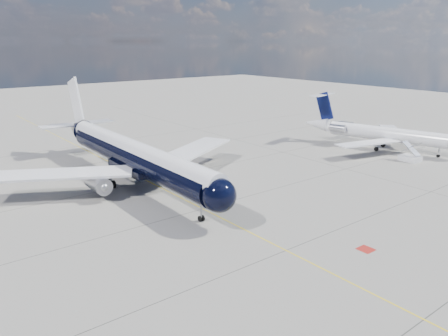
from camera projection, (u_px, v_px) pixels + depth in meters
The scene contains 6 objects.
ground at pixel (133, 174), 72.10m from camera, with size 320.00×320.00×0.00m, color gray.
taxiway_centerline at pixel (147, 181), 68.32m from camera, with size 0.16×160.00×0.01m, color yellow.
red_marking at pixel (366, 249), 45.90m from camera, with size 1.60×1.60×0.01m, color maroon.
main_airliner at pixel (131, 154), 66.06m from camera, with size 42.20×51.26×14.83m.
regional_jet at pixel (376, 132), 88.22m from camera, with size 26.83×31.39×10.77m.
boarding_stair at pixel (410, 157), 79.57m from camera, with size 2.91×3.53×3.68m.
Camera 1 is at (-30.67, -33.59, 21.04)m, focal length 35.00 mm.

